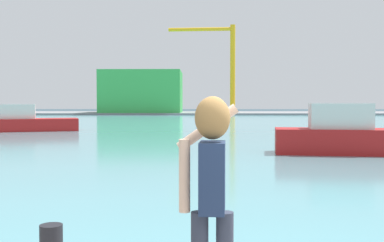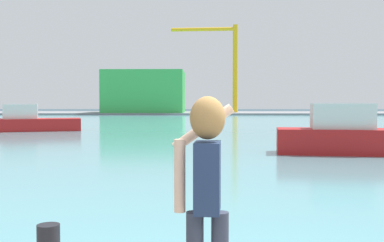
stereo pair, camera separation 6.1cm
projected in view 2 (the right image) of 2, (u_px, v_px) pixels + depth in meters
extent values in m
plane|color=#334751|center=(212.00, 123.00, 53.27)|extent=(220.00, 220.00, 0.00)
cube|color=#599EA8|center=(211.00, 122.00, 55.26)|extent=(140.00, 100.00, 0.02)
cube|color=gray|center=(208.00, 113.00, 95.22)|extent=(140.00, 20.00, 0.36)
cube|color=#1E2D4C|center=(207.00, 177.00, 3.75)|extent=(0.22, 0.35, 0.56)
sphere|color=#E0B293|center=(208.00, 119.00, 3.74)|extent=(0.22, 0.22, 0.22)
ellipsoid|color=olive|center=(208.00, 118.00, 3.72)|extent=(0.28, 0.26, 0.34)
cylinder|color=#E0B293|center=(180.00, 176.00, 3.76)|extent=(0.09, 0.09, 0.58)
cylinder|color=#E0B293|center=(203.00, 128.00, 3.96)|extent=(0.53, 0.12, 0.40)
cube|color=black|center=(204.00, 107.00, 4.07)|extent=(0.02, 0.07, 0.14)
cube|color=#B21919|center=(33.00, 125.00, 38.42)|extent=(7.84, 4.75, 1.00)
cube|color=silver|center=(21.00, 111.00, 38.11)|extent=(3.07, 2.64, 1.17)
cube|color=#B21919|center=(364.00, 142.00, 21.22)|extent=(7.87, 3.02, 1.13)
cube|color=silver|center=(342.00, 116.00, 21.32)|extent=(2.86, 1.86, 1.15)
cube|color=green|center=(145.00, 92.00, 93.11)|extent=(15.21, 13.28, 8.04)
cylinder|color=yellow|center=(235.00, 69.00, 92.30)|extent=(1.00, 1.00, 17.03)
cylinder|color=yellow|center=(203.00, 29.00, 92.60)|extent=(12.60, 1.61, 0.70)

